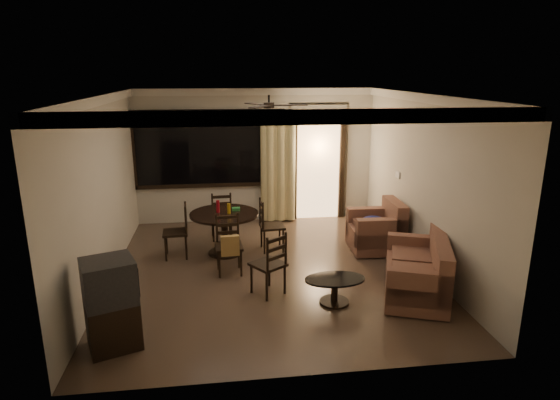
{
  "coord_description": "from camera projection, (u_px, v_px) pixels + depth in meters",
  "views": [
    {
      "loc": [
        -0.74,
        -6.99,
        3.14
      ],
      "look_at": [
        0.19,
        0.2,
        1.13
      ],
      "focal_mm": 30.0,
      "sensor_mm": 36.0,
      "label": 1
    }
  ],
  "objects": [
    {
      "name": "ground",
      "position": [
        270.0,
        271.0,
        7.61
      ],
      "size": [
        5.5,
        5.5,
        0.0
      ],
      "primitive_type": "plane",
      "color": "#7F6651",
      "rests_on": "ground"
    },
    {
      "name": "room_shell",
      "position": [
        290.0,
        142.0,
        8.89
      ],
      "size": [
        5.5,
        6.7,
        5.5
      ],
      "color": "beige",
      "rests_on": "ground"
    },
    {
      "name": "dining_table",
      "position": [
        224.0,
        222.0,
        8.18
      ],
      "size": [
        1.2,
        1.2,
        0.97
      ],
      "rotation": [
        0.0,
        0.0,
        0.06
      ],
      "color": "black",
      "rests_on": "ground"
    },
    {
      "name": "dining_chair_west",
      "position": [
        177.0,
        241.0,
        8.11
      ],
      "size": [
        0.45,
        0.45,
        0.95
      ],
      "rotation": [
        0.0,
        0.0,
        -1.51
      ],
      "color": "black",
      "rests_on": "ground"
    },
    {
      "name": "dining_chair_east",
      "position": [
        271.0,
        235.0,
        8.42
      ],
      "size": [
        0.45,
        0.45,
        0.95
      ],
      "rotation": [
        0.0,
        0.0,
        1.64
      ],
      "color": "black",
      "rests_on": "ground"
    },
    {
      "name": "dining_chair_south",
      "position": [
        229.0,
        255.0,
        7.45
      ],
      "size": [
        0.45,
        0.5,
        0.95
      ],
      "rotation": [
        0.0,
        0.0,
        0.06
      ],
      "color": "black",
      "rests_on": "ground"
    },
    {
      "name": "dining_chair_north",
      "position": [
        222.0,
        224.0,
        9.01
      ],
      "size": [
        0.45,
        0.45,
        0.95
      ],
      "rotation": [
        0.0,
        0.0,
        3.21
      ],
      "color": "black",
      "rests_on": "ground"
    },
    {
      "name": "tv_cabinet",
      "position": [
        111.0,
        304.0,
        5.39
      ],
      "size": [
        0.71,
        0.68,
        1.09
      ],
      "rotation": [
        0.0,
        0.0,
        0.37
      ],
      "color": "black",
      "rests_on": "ground"
    },
    {
      "name": "sofa",
      "position": [
        420.0,
        272.0,
        6.74
      ],
      "size": [
        1.32,
        1.75,
        0.83
      ],
      "rotation": [
        0.0,
        0.0,
        -0.36
      ],
      "color": "#4E2D24",
      "rests_on": "ground"
    },
    {
      "name": "armchair",
      "position": [
        378.0,
        230.0,
        8.42
      ],
      "size": [
        0.91,
        0.91,
        0.89
      ],
      "rotation": [
        0.0,
        0.0,
        -0.04
      ],
      "color": "#4E2D24",
      "rests_on": "ground"
    },
    {
      "name": "coffee_table",
      "position": [
        335.0,
        286.0,
        6.5
      ],
      "size": [
        0.85,
        0.51,
        0.37
      ],
      "rotation": [
        0.0,
        0.0,
        -0.16
      ],
      "color": "black",
      "rests_on": "ground"
    },
    {
      "name": "side_chair",
      "position": [
        269.0,
        275.0,
        6.76
      ],
      "size": [
        0.59,
        0.59,
        0.96
      ],
      "rotation": [
        0.0,
        0.0,
        3.75
      ],
      "color": "black",
      "rests_on": "ground"
    }
  ]
}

